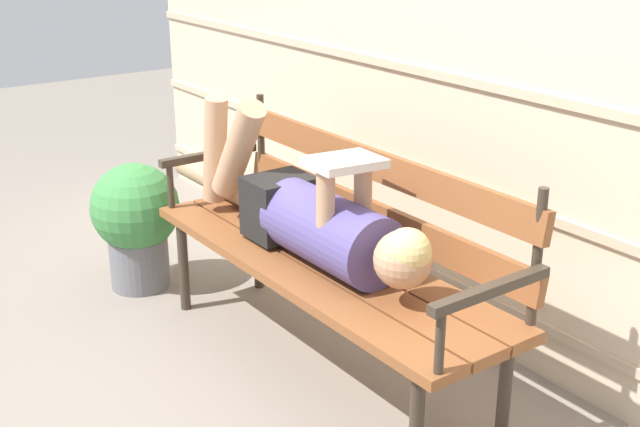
{
  "coord_description": "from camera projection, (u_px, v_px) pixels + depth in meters",
  "views": [
    {
      "loc": [
        2.25,
        -1.42,
        1.66
      ],
      "look_at": [
        0.0,
        0.2,
        0.63
      ],
      "focal_mm": 46.38,
      "sensor_mm": 36.0,
      "label": 1
    }
  ],
  "objects": [
    {
      "name": "ground_plane",
      "position": [
        277.0,
        383.0,
        3.07
      ],
      "size": [
        12.0,
        12.0,
        0.0
      ],
      "primitive_type": "plane",
      "color": "gray"
    },
    {
      "name": "park_bench",
      "position": [
        336.0,
        244.0,
        3.04
      ],
      "size": [
        1.7,
        0.5,
        0.89
      ],
      "color": "brown",
      "rests_on": "ground"
    },
    {
      "name": "potted_plant",
      "position": [
        136.0,
        219.0,
        3.74
      ],
      "size": [
        0.4,
        0.4,
        0.59
      ],
      "color": "slate",
      "rests_on": "ground"
    },
    {
      "name": "house_siding",
      "position": [
        464.0,
        22.0,
        3.1
      ],
      "size": [
        4.93,
        0.08,
        2.51
      ],
      "color": "beige",
      "rests_on": "ground"
    },
    {
      "name": "reclining_person",
      "position": [
        306.0,
        213.0,
        3.03
      ],
      "size": [
        1.74,
        0.26,
        0.54
      ],
      "color": "#514784"
    }
  ]
}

